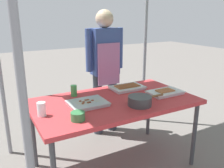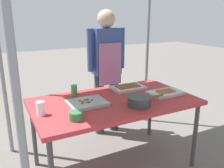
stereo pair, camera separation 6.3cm
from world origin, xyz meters
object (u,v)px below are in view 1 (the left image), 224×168
Objects in this scene: drink_cup_by_wok at (74,91)px; tray_meat_skewers at (87,103)px; cooking_wok at (140,100)px; drink_cup_near_edge at (42,109)px; vendor_woman at (105,63)px; tray_pork_links at (165,92)px; condiment_bowl at (78,116)px; stall_table at (114,105)px; tray_grilled_sausages at (127,87)px.

tray_meat_skewers is at bearing -85.49° from drink_cup_by_wok.
cooking_wok is 0.88m from drink_cup_near_edge.
vendor_woman is at bearing 81.64° from cooking_wok.
condiment_bowl is (-1.05, -0.17, 0.02)m from tray_pork_links.
tray_pork_links is (0.56, -0.10, 0.07)m from stall_table.
stall_table is 0.30m from cooking_wok.
vendor_woman reaches higher than tray_meat_skewers.
condiment_bowl is (-0.20, -0.28, 0.02)m from tray_meat_skewers.
stall_table is at bearing 118.70° from cooking_wok.
drink_cup_by_wok is (-0.02, 0.29, 0.04)m from tray_meat_skewers.
cooking_wok reaches higher than tray_grilled_sausages.
cooking_wok is (-0.16, -0.48, 0.03)m from tray_grilled_sausages.
tray_pork_links is (0.85, -0.11, 0.00)m from tray_meat_skewers.
drink_cup_by_wok reaches higher than tray_pork_links.
tray_grilled_sausages is 3.22× the size of condiment_bowl.
tray_grilled_sausages is 3.13× the size of drink_cup_near_edge.
drink_cup_near_edge is at bearing 135.59° from condiment_bowl.
cooking_wok is 3.30× the size of condiment_bowl.
tray_meat_skewers is 0.97× the size of tray_pork_links.
stall_table is 0.30m from tray_meat_skewers.
cooking_wok is 0.23× the size of vendor_woman.
drink_cup_by_wok is at bearing 129.45° from cooking_wok.
drink_cup_near_edge is (-0.23, 0.23, 0.02)m from condiment_bowl.
vendor_woman reaches higher than stall_table.
stall_table is at bearing 69.37° from vendor_woman.
condiment_bowl is at bearing -107.25° from drink_cup_by_wok.
condiment_bowl is at bearing -125.97° from tray_meat_skewers.
vendor_woman reaches higher than cooking_wok.
drink_cup_near_edge reaches higher than tray_pork_links.
stall_table is 0.45m from drink_cup_by_wok.
stall_table is 0.99× the size of vendor_woman.
drink_cup_near_edge is (-1.28, 0.06, 0.04)m from tray_pork_links.
drink_cup_near_edge is at bearing -139.87° from drink_cup_by_wok.
cooking_wok is at bearing -50.55° from drink_cup_by_wok.
stall_table is 13.47× the size of drink_cup_near_edge.
stall_table is 13.88× the size of condiment_bowl.
tray_meat_skewers is at bearing 149.57° from cooking_wok.
stall_table is 4.41× the size of tray_pork_links.
tray_meat_skewers is 0.44m from drink_cup_near_edge.
cooking_wok is 0.70m from drink_cup_by_wok.
condiment_bowl is (-0.79, -0.51, 0.01)m from tray_grilled_sausages.
drink_cup_by_wok is at bearing 155.26° from tray_pork_links.
tray_pork_links is at bearing 108.27° from vendor_woman.
tray_pork_links is 0.22× the size of vendor_woman.
cooking_wok is (0.13, -0.25, 0.10)m from stall_table.
vendor_woman is at bearing 38.26° from drink_cup_near_edge.
drink_cup_near_edge reaches higher than cooking_wok.
cooking_wok is 0.62m from condiment_bowl.
tray_meat_skewers is at bearing 179.29° from stall_table.
condiment_bowl is (-0.62, -0.03, -0.01)m from cooking_wok.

